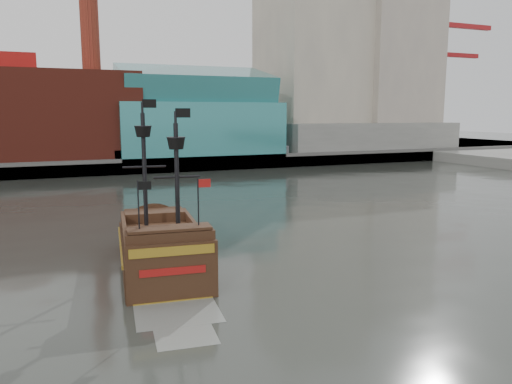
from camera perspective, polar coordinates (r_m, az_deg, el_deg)
name	(u,v)px	position (r m, az deg, el deg)	size (l,w,h in m)	color
ground	(373,298)	(28.95, 13.25, -11.76)	(400.00, 400.00, 0.00)	#2C2F29
promenade_far	(126,154)	(115.28, -14.60, 4.20)	(220.00, 60.00, 2.00)	slate
seawall	(152,166)	(86.26, -11.79, 2.96)	(220.00, 1.00, 2.60)	#4C4C49
skyline	(153,42)	(109.41, -11.71, 16.42)	(149.00, 45.00, 62.00)	#786148
crane_a	(439,78)	(140.82, 20.15, 12.15)	(22.50, 4.00, 32.25)	slate
crane_b	(439,94)	(154.49, 20.19, 10.51)	(19.10, 4.00, 26.25)	slate
pirate_ship	(162,253)	(33.50, -10.71, -6.86)	(6.42, 16.26, 11.85)	black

